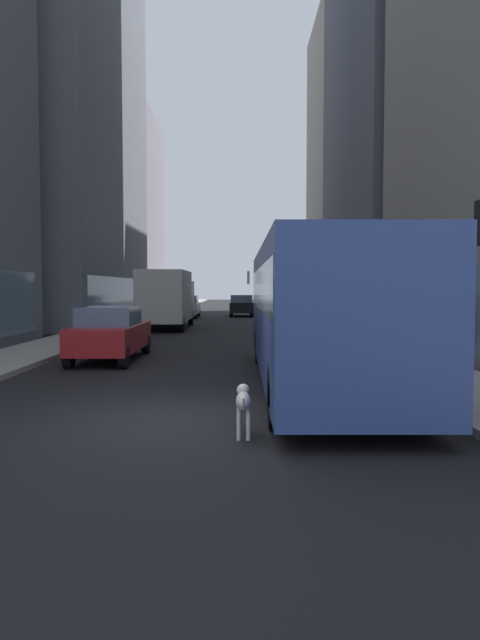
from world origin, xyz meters
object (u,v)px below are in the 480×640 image
object	(u,v)px
transit_bus	(314,306)
car_black_suv	(240,305)
car_red_coupe	(109,333)
dalmatian_dog	(242,401)
box_truck	(166,297)
car_silver_sedan	(185,306)

from	to	relation	value
transit_bus	car_black_suv	size ratio (longest dim) A/B	2.63
car_red_coupe	dalmatian_dog	distance (m)	9.75
dalmatian_dog	box_truck	bearing A→B (deg)	99.90
car_silver_sedan	box_truck	xyz separation A→B (m)	(-0.00, -10.88, 0.84)
box_truck	dalmatian_dog	size ratio (longest dim) A/B	7.79
transit_bus	box_truck	bearing A→B (deg)	107.36
car_red_coupe	car_black_suv	world-z (taller)	same
transit_bus	car_silver_sedan	world-z (taller)	transit_bus
transit_bus	car_red_coupe	distance (m)	7.12
car_red_coupe	box_truck	size ratio (longest dim) A/B	0.60
car_red_coupe	box_truck	xyz separation A→B (m)	(-0.00, 13.62, 0.84)
car_red_coupe	dalmatian_dog	size ratio (longest dim) A/B	4.68
car_silver_sedan	box_truck	distance (m)	10.91
transit_bus	car_black_suv	world-z (taller)	transit_bus
box_truck	dalmatian_dog	world-z (taller)	box_truck
transit_bus	car_red_coupe	world-z (taller)	transit_bus
transit_bus	dalmatian_dog	distance (m)	5.07
transit_bus	car_black_suv	bearing A→B (deg)	92.93
transit_bus	box_truck	size ratio (longest dim) A/B	1.54
transit_bus	car_silver_sedan	xyz separation A→B (m)	(-5.60, 28.79, -0.95)
car_silver_sedan	car_black_suv	distance (m)	4.73
car_red_coupe	car_black_suv	xyz separation A→B (m)	(4.00, 27.02, 0.00)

